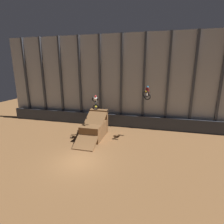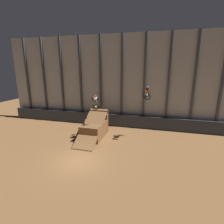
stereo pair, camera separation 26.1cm
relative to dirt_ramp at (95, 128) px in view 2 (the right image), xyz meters
name	(u,v)px [view 2 (the right image)]	position (x,y,z in m)	size (l,w,h in m)	color
ground_plane	(78,161)	(0.62, -5.91, -1.05)	(60.00, 60.00, 0.00)	brown
arena_back_wall	(111,81)	(0.62, 5.14, 5.16)	(32.00, 0.40, 12.42)	#ADB2B7
lower_barrier	(110,120)	(0.62, 4.30, -0.20)	(31.36, 0.20, 1.70)	#2D333D
dirt_ramp	(95,128)	(0.00, 0.00, 0.00)	(2.27, 5.75, 3.11)	brown
rider_bike_left_air	(95,102)	(0.36, -0.55, 3.35)	(1.32, 1.86, 1.69)	black
rider_bike_right_air	(147,93)	(5.88, 0.87, 4.27)	(0.88, 1.73, 1.65)	black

